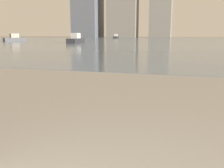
{
  "coord_description": "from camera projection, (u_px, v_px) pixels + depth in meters",
  "views": [
    {
      "loc": [
        0.66,
        0.26,
        1.06
      ],
      "look_at": [
        0.02,
        2.41,
        0.62
      ],
      "focal_mm": 40.0,
      "sensor_mm": 36.0,
      "label": 1
    }
  ],
  "objects": [
    {
      "name": "harbor_boat_0",
      "position": [
        15.0,
        39.0,
        41.53
      ],
      "size": [
        2.93,
        3.56,
        1.3
      ],
      "color": "#4C4C51",
      "rests_on": "harbor_water"
    },
    {
      "name": "harbor_boat_1",
      "position": [
        76.0,
        40.0,
        32.61
      ],
      "size": [
        1.32,
        3.54,
        1.31
      ],
      "color": "#2D2D33",
      "rests_on": "harbor_water"
    },
    {
      "name": "harbor_boat_2",
      "position": [
        16.0,
        39.0,
        47.31
      ],
      "size": [
        2.39,
        3.0,
        1.09
      ],
      "color": "#335647",
      "rests_on": "harbor_water"
    },
    {
      "name": "harbor_boat_3",
      "position": [
        116.0,
        37.0,
        80.28
      ],
      "size": [
        1.62,
        3.79,
        1.38
      ],
      "color": "#2D2D33",
      "rests_on": "harbor_water"
    },
    {
      "name": "harbor_water",
      "position": [
        184.0,
        40.0,
        58.5
      ],
      "size": [
        180.0,
        110.0,
        0.01
      ],
      "color": "slate",
      "rests_on": "ground_plane"
    }
  ]
}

